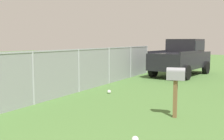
# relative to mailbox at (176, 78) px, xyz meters

# --- Properties ---
(mailbox) EXTENTS (0.30, 0.49, 1.31)m
(mailbox) POSITION_rel_mailbox_xyz_m (0.00, 0.00, 0.00)
(mailbox) COLOR brown
(mailbox) RESTS_ON ground
(pickup_truck) EXTENTS (5.05, 2.65, 2.09)m
(pickup_truck) POSITION_rel_mailbox_xyz_m (8.74, 2.04, 0.06)
(pickup_truck) COLOR black
(pickup_truck) RESTS_ON ground
(fence_section) EXTENTS (14.35, 0.07, 1.68)m
(fence_section) POSITION_rel_mailbox_xyz_m (1.65, 4.25, -0.13)
(fence_section) COLOR #9EA3A8
(fence_section) RESTS_ON ground
(litter_bag_far_scatter) EXTENTS (0.14, 0.14, 0.14)m
(litter_bag_far_scatter) POSITION_rel_mailbox_xyz_m (1.92, 3.05, -0.97)
(litter_bag_far_scatter) COLOR silver
(litter_bag_far_scatter) RESTS_ON ground
(litter_bag_by_mailbox) EXTENTS (0.14, 0.14, 0.14)m
(litter_bag_by_mailbox) POSITION_rel_mailbox_xyz_m (-2.09, 0.19, -0.97)
(litter_bag_by_mailbox) COLOR silver
(litter_bag_by_mailbox) RESTS_ON ground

